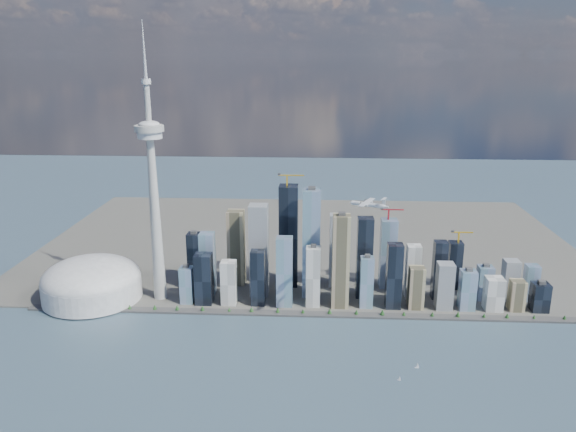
# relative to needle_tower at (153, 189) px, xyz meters

# --- Properties ---
(ground) EXTENTS (4000.00, 4000.00, 0.00)m
(ground) POSITION_rel_needle_tower_xyz_m (300.00, -310.00, -235.84)
(ground) COLOR #35505D
(ground) RESTS_ON ground
(seawall) EXTENTS (1100.00, 22.00, 4.00)m
(seawall) POSITION_rel_needle_tower_xyz_m (300.00, -60.00, -233.84)
(seawall) COLOR #383838
(seawall) RESTS_ON ground
(land) EXTENTS (1400.00, 900.00, 3.00)m
(land) POSITION_rel_needle_tower_xyz_m (300.00, 390.00, -234.34)
(land) COLOR #4C4C47
(land) RESTS_ON ground
(shoreline_trees) EXTENTS (960.53, 7.20, 8.80)m
(shoreline_trees) POSITION_rel_needle_tower_xyz_m (300.00, -60.00, -227.06)
(shoreline_trees) COLOR #3F2D1E
(shoreline_trees) RESTS_ON seawall
(skyscraper_cluster) EXTENTS (736.00, 142.00, 249.69)m
(skyscraper_cluster) POSITION_rel_needle_tower_xyz_m (359.62, 26.82, -158.54)
(skyscraper_cluster) COLOR black
(skyscraper_cluster) RESTS_ON land
(needle_tower) EXTENTS (56.00, 56.00, 550.50)m
(needle_tower) POSITION_rel_needle_tower_xyz_m (0.00, 0.00, 0.00)
(needle_tower) COLOR #ACACA7
(needle_tower) RESTS_ON land
(dome_stadium) EXTENTS (200.00, 200.00, 86.00)m
(dome_stadium) POSITION_rel_needle_tower_xyz_m (-140.00, -10.00, -196.40)
(dome_stadium) COLOR #B8B8B8
(dome_stadium) RESTS_ON land
(airplane) EXTENTS (65.85, 59.12, 16.90)m
(airplane) POSITION_rel_needle_tower_xyz_m (409.74, -153.16, 15.39)
(airplane) COLOR silver
(airplane) RESTS_ON ground
(sailboat_west) EXTENTS (6.03, 2.97, 8.38)m
(sailboat_west) POSITION_rel_needle_tower_xyz_m (456.82, -282.39, -233.15)
(sailboat_west) COLOR white
(sailboat_west) RESTS_ON ground
(sailboat_east) EXTENTS (7.12, 2.65, 9.84)m
(sailboat_east) POSITION_rel_needle_tower_xyz_m (490.85, -243.99, -232.68)
(sailboat_east) COLOR white
(sailboat_east) RESTS_ON ground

